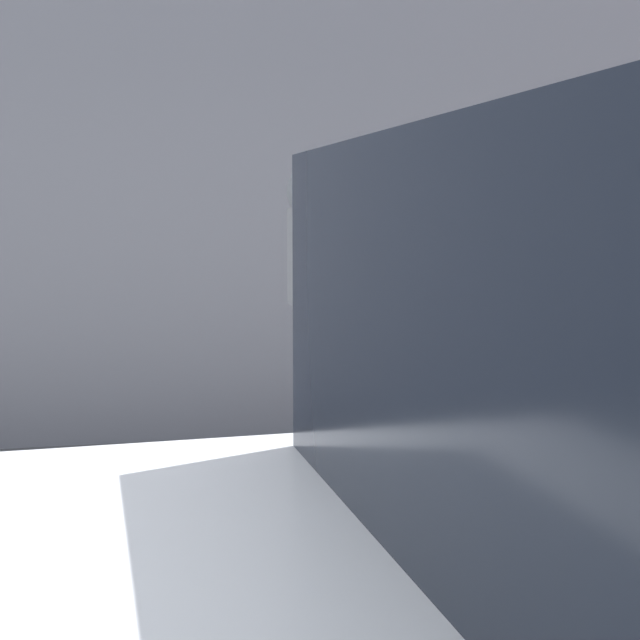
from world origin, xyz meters
TOP-DOWN VIEW (x-y plane):
  - sidewalk at (0.00, 2.20)m, footprint 24.00×2.80m
  - parking_meter at (0.24, 0.98)m, footprint 0.20×0.13m

SIDE VIEW (x-z plane):
  - sidewalk at x=0.00m, z-range 0.00..0.13m
  - parking_meter at x=0.24m, z-range 0.43..1.98m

